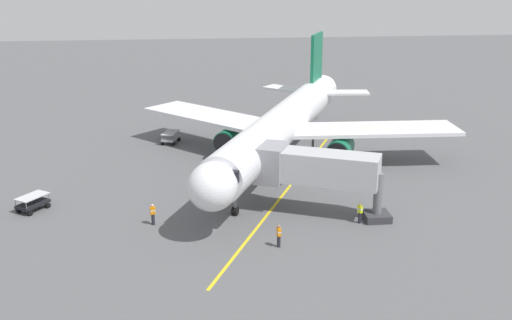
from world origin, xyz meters
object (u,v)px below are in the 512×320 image
object	(u,v)px
ground_crew_wing_walker	(153,214)
baggage_cart_near_nose	(33,203)
ground_crew_loader	(279,236)
jet_bridge	(308,168)
airplane	(282,126)
ground_crew_marshaller	(360,212)
baggage_cart_portside	(171,137)

from	to	relation	value
ground_crew_wing_walker	baggage_cart_near_nose	bearing A→B (deg)	-22.23
ground_crew_loader	jet_bridge	bearing A→B (deg)	-117.43
airplane	ground_crew_marshaller	bearing A→B (deg)	104.35
ground_crew_loader	airplane	bearing A→B (deg)	-99.07
ground_crew_marshaller	baggage_cart_near_nose	size ratio (longest dim) A/B	0.58
ground_crew_loader	ground_crew_marshaller	bearing A→B (deg)	-152.78
jet_bridge	ground_crew_marshaller	xyz separation A→B (m)	(-3.63, 2.76, -2.88)
ground_crew_wing_walker	baggage_cart_near_nose	size ratio (longest dim) A/B	0.58
jet_bridge	baggage_cart_portside	bearing A→B (deg)	-62.07
ground_crew_wing_walker	ground_crew_loader	distance (m)	10.42
ground_crew_marshaller	baggage_cart_near_nose	distance (m)	26.56
airplane	baggage_cart_near_nose	xyz separation A→B (m)	(22.08, 9.72, -3.35)
ground_crew_wing_walker	ground_crew_loader	world-z (taller)	same
ground_crew_wing_walker	baggage_cart_portside	xyz separation A→B (m)	(-0.91, -22.97, -0.23)
jet_bridge	ground_crew_marshaller	world-z (taller)	jet_bridge
ground_crew_marshaller	baggage_cart_near_nose	world-z (taller)	ground_crew_marshaller
airplane	ground_crew_wing_walker	xyz separation A→B (m)	(12.13, 13.78, -3.12)
baggage_cart_portside	ground_crew_marshaller	bearing A→B (deg)	121.74
ground_crew_loader	baggage_cart_portside	bearing A→B (deg)	-73.64
jet_bridge	baggage_cart_near_nose	bearing A→B (deg)	-7.07
baggage_cart_near_nose	baggage_cart_portside	bearing A→B (deg)	-119.87
airplane	baggage_cart_portside	world-z (taller)	airplane
airplane	jet_bridge	world-z (taller)	airplane
baggage_cart_near_nose	baggage_cart_portside	distance (m)	21.80
airplane	ground_crew_loader	xyz separation A→B (m)	(3.00, 18.81, -3.12)
airplane	baggage_cart_near_nose	bearing A→B (deg)	23.76
airplane	baggage_cart_portside	xyz separation A→B (m)	(11.22, -9.19, -3.35)
airplane	baggage_cart_near_nose	distance (m)	24.35
baggage_cart_near_nose	baggage_cart_portside	world-z (taller)	same
ground_crew_marshaller	baggage_cart_near_nose	bearing A→B (deg)	-12.03
ground_crew_wing_walker	airplane	bearing A→B (deg)	-131.35
ground_crew_loader	baggage_cart_portside	world-z (taller)	ground_crew_loader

